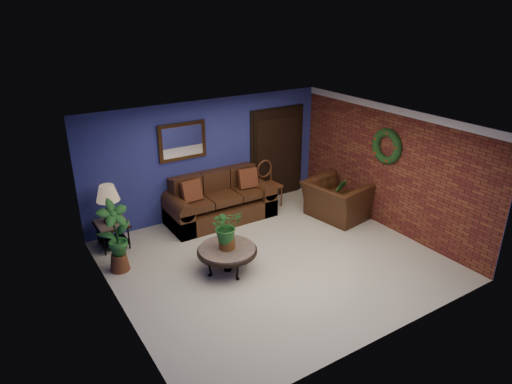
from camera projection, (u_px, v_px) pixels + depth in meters
floor at (274, 260)px, 8.26m from camera, size 5.50×5.50×0.00m
wall_back at (209, 158)px, 9.73m from camera, size 5.50×0.04×2.50m
wall_left at (115, 238)px, 6.42m from camera, size 0.04×5.00×2.50m
wall_right_brick at (388, 168)px, 9.13m from camera, size 0.04×5.00×2.50m
ceiling at (277, 125)px, 7.29m from camera, size 5.50×5.00×0.02m
crown_molding at (394, 110)px, 8.66m from camera, size 0.03×5.00×0.14m
wall_mirror at (182, 141)px, 9.22m from camera, size 1.02×0.06×0.77m
closet_door at (277, 154)px, 10.64m from camera, size 1.44×0.06×2.18m
wreath at (387, 146)px, 8.97m from camera, size 0.16×0.72×0.72m
sofa at (219, 204)px, 9.75m from camera, size 2.28×0.98×1.03m
coffee_table at (227, 251)px, 7.81m from camera, size 1.03×1.03×0.44m
end_table at (112, 228)px, 8.57m from camera, size 0.58×0.58×0.53m
table_lamp at (108, 199)px, 8.34m from camera, size 0.43×0.43×0.71m
side_chair at (268, 180)px, 10.31m from camera, size 0.48×0.48×1.05m
armchair at (336, 200)px, 9.77m from camera, size 1.27×1.40×0.80m
coffee_plant at (226, 227)px, 7.63m from camera, size 0.59×0.53×0.72m
floor_plant at (338, 195)px, 10.00m from camera, size 0.42×0.38×0.79m
tall_plant at (116, 234)px, 7.71m from camera, size 0.62×0.49×1.31m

